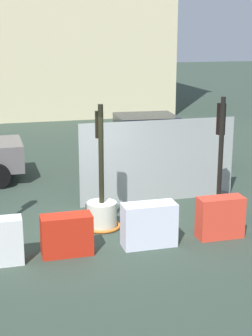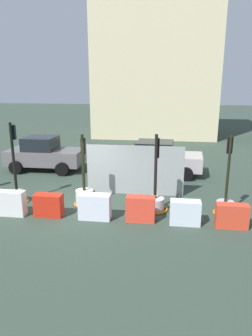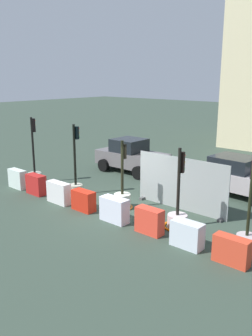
{
  "view_description": "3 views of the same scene",
  "coord_description": "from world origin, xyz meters",
  "px_view_note": "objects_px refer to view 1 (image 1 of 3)",
  "views": [
    {
      "loc": [
        -2.15,
        -10.21,
        4.24
      ],
      "look_at": [
        0.76,
        0.56,
        1.25
      ],
      "focal_mm": 54.56,
      "sensor_mm": 36.0,
      "label": 1
    },
    {
      "loc": [
        3.25,
        -10.67,
        4.57
      ],
      "look_at": [
        1.79,
        0.03,
        1.6
      ],
      "focal_mm": 32.96,
      "sensor_mm": 36.0,
      "label": 2
    },
    {
      "loc": [
        9.24,
        -9.9,
        5.16
      ],
      "look_at": [
        0.17,
        0.42,
        1.64
      ],
      "focal_mm": 38.28,
      "sensor_mm": 36.0,
      "label": 3
    }
  ],
  "objects_px": {
    "traffic_light_2": "(102,208)",
    "construction_barrier_4": "(149,225)",
    "construction_barrier_3": "(67,235)",
    "construction_barrier_5": "(220,217)",
    "car_silver_hatchback": "(155,141)",
    "traffic_light_3": "(218,201)"
  },
  "relations": [
    {
      "from": "construction_barrier_4",
      "to": "construction_barrier_5",
      "type": "height_order",
      "value": "construction_barrier_4"
    },
    {
      "from": "construction_barrier_3",
      "to": "traffic_light_2",
      "type": "bearing_deg",
      "value": 51.53
    },
    {
      "from": "construction_barrier_4",
      "to": "car_silver_hatchback",
      "type": "relative_size",
      "value": 0.27
    },
    {
      "from": "traffic_light_2",
      "to": "construction_barrier_4",
      "type": "xyz_separation_m",
      "value": [
        0.71,
        -1.23,
        0.0
      ]
    },
    {
      "from": "traffic_light_2",
      "to": "construction_barrier_4",
      "type": "distance_m",
      "value": 1.42
    },
    {
      "from": "traffic_light_3",
      "to": "construction_barrier_5",
      "type": "bearing_deg",
      "value": -113.08
    },
    {
      "from": "construction_barrier_3",
      "to": "construction_barrier_4",
      "type": "xyz_separation_m",
      "value": [
        1.68,
        -0.01,
        0.05
      ]
    },
    {
      "from": "construction_barrier_5",
      "to": "car_silver_hatchback",
      "type": "height_order",
      "value": "car_silver_hatchback"
    },
    {
      "from": "construction_barrier_4",
      "to": "construction_barrier_5",
      "type": "bearing_deg",
      "value": 1.15
    },
    {
      "from": "traffic_light_3",
      "to": "construction_barrier_4",
      "type": "relative_size",
      "value": 2.59
    },
    {
      "from": "construction_barrier_3",
      "to": "traffic_light_3",
      "type": "bearing_deg",
      "value": 15.92
    },
    {
      "from": "traffic_light_3",
      "to": "construction_barrier_5",
      "type": "distance_m",
      "value": 1.13
    },
    {
      "from": "construction_barrier_5",
      "to": "traffic_light_3",
      "type": "bearing_deg",
      "value": 66.92
    },
    {
      "from": "construction_barrier_3",
      "to": "car_silver_hatchback",
      "type": "height_order",
      "value": "car_silver_hatchback"
    },
    {
      "from": "construction_barrier_4",
      "to": "construction_barrier_5",
      "type": "xyz_separation_m",
      "value": [
        1.59,
        0.03,
        -0.01
      ]
    },
    {
      "from": "construction_barrier_4",
      "to": "car_silver_hatchback",
      "type": "xyz_separation_m",
      "value": [
        2.09,
        5.95,
        0.39
      ]
    },
    {
      "from": "construction_barrier_4",
      "to": "traffic_light_2",
      "type": "bearing_deg",
      "value": 119.96
    },
    {
      "from": "traffic_light_3",
      "to": "construction_barrier_4",
      "type": "distance_m",
      "value": 2.3
    },
    {
      "from": "traffic_light_3",
      "to": "construction_barrier_5",
      "type": "xyz_separation_m",
      "value": [
        -0.44,
        -1.04,
        0.03
      ]
    },
    {
      "from": "traffic_light_2",
      "to": "construction_barrier_3",
      "type": "bearing_deg",
      "value": -128.47
    },
    {
      "from": "construction_barrier_4",
      "to": "car_silver_hatchback",
      "type": "height_order",
      "value": "car_silver_hatchback"
    },
    {
      "from": "traffic_light_2",
      "to": "car_silver_hatchback",
      "type": "relative_size",
      "value": 0.67
    }
  ]
}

